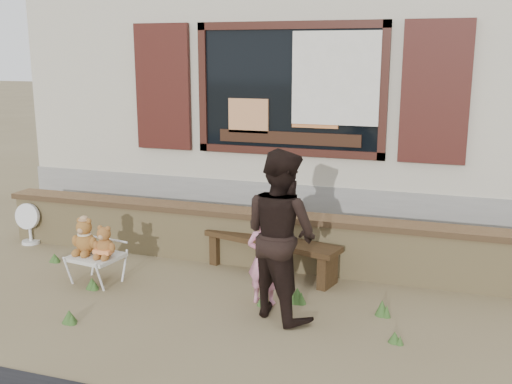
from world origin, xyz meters
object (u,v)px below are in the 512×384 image
(child, at_px, (264,259))
(adult, at_px, (281,234))
(teddy_bear_right, at_px, (105,241))
(folding_chair, at_px, (96,258))
(bench, at_px, (271,248))
(teddy_bear_left, at_px, (85,235))

(child, relative_size, adult, 0.58)
(teddy_bear_right, bearing_deg, child, 11.04)
(teddy_bear_right, bearing_deg, adult, 4.70)
(folding_chair, xyz_separation_m, adult, (2.18, -0.15, 0.53))
(adult, bearing_deg, bench, -37.36)
(teddy_bear_left, bearing_deg, bench, 33.09)
(teddy_bear_right, height_order, child, child)
(teddy_bear_left, xyz_separation_m, adult, (2.31, -0.17, 0.29))
(bench, bearing_deg, child, -63.29)
(teddy_bear_right, distance_m, child, 1.80)
(folding_chair, bearing_deg, bench, 35.31)
(folding_chair, bearing_deg, adult, 4.40)
(folding_chair, height_order, teddy_bear_right, teddy_bear_right)
(teddy_bear_left, height_order, adult, adult)
(teddy_bear_left, bearing_deg, teddy_bear_right, -0.00)
(bench, relative_size, teddy_bear_right, 4.64)
(teddy_bear_left, height_order, teddy_bear_right, teddy_bear_left)
(folding_chair, bearing_deg, teddy_bear_left, 180.00)
(folding_chair, distance_m, teddy_bear_left, 0.28)
(bench, distance_m, teddy_bear_right, 1.87)
(child, bearing_deg, adult, 140.15)
(bench, xyz_separation_m, teddy_bear_right, (-1.62, -0.91, 0.19))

